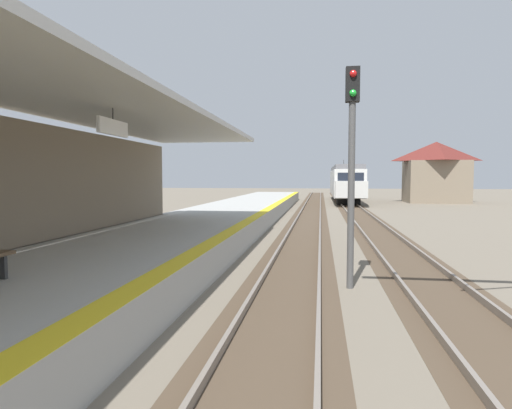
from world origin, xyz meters
The scene contains 6 objects.
station_platform centered at (-2.50, 16.00, 0.45)m, with size 5.00×80.00×0.91m.
track_pair_nearest_platform centered at (1.90, 20.00, 0.05)m, with size 2.34×120.00×0.16m.
track_pair_middle centered at (5.30, 20.00, 0.05)m, with size 2.34×120.00×0.16m.
approaching_train centered at (5.30, 52.39, 2.18)m, with size 2.93×19.60×4.76m.
rail_signal_post centered at (3.35, 14.28, 3.19)m, with size 0.32×0.34×5.20m.
distant_trackside_house centered at (14.64, 51.92, 3.34)m, with size 6.60×5.28×6.40m.
Camera 1 is at (2.64, 3.87, 2.64)m, focal length 30.35 mm.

